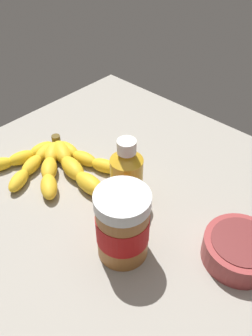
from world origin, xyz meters
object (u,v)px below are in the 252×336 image
peanut_butter_jar (123,225)px  honey_bottle (126,175)px  banana_bunch (56,164)px  small_bowl (240,249)px

peanut_butter_jar → honey_bottle: bearing=40.4°
banana_bunch → peanut_butter_jar: size_ratio=1.91×
peanut_butter_jar → small_bowl: peanut_butter_jar is taller
banana_bunch → peanut_butter_jar: bearing=-102.6°
honey_bottle → small_bowl: 23.99cm
honey_bottle → small_bowl: honey_bottle is taller
banana_bunch → honey_bottle: 18.32cm
banana_bunch → small_bowl: (6.68, -40.74, 0.69)cm
peanut_butter_jar → honey_bottle: honey_bottle is taller
honey_bottle → banana_bunch: bearing=102.4°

